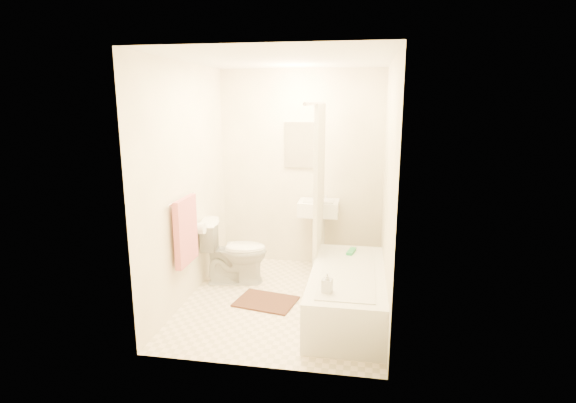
% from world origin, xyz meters
% --- Properties ---
extents(floor, '(2.40, 2.40, 0.00)m').
position_xyz_m(floor, '(0.00, 0.00, 0.00)').
color(floor, beige).
rests_on(floor, ground).
extents(ceiling, '(2.40, 2.40, 0.00)m').
position_xyz_m(ceiling, '(0.00, 0.00, 2.40)').
color(ceiling, white).
rests_on(ceiling, ground).
extents(wall_back, '(2.00, 0.02, 2.40)m').
position_xyz_m(wall_back, '(0.00, 1.20, 1.20)').
color(wall_back, beige).
rests_on(wall_back, ground).
extents(wall_left, '(0.02, 2.40, 2.40)m').
position_xyz_m(wall_left, '(-1.00, 0.00, 1.20)').
color(wall_left, beige).
rests_on(wall_left, ground).
extents(wall_right, '(0.02, 2.40, 2.40)m').
position_xyz_m(wall_right, '(1.00, 0.00, 1.20)').
color(wall_right, beige).
rests_on(wall_right, ground).
extents(mirror, '(0.40, 0.03, 0.55)m').
position_xyz_m(mirror, '(0.00, 1.18, 1.50)').
color(mirror, white).
rests_on(mirror, wall_back).
extents(curtain_rod, '(0.03, 1.70, 0.03)m').
position_xyz_m(curtain_rod, '(0.30, 0.10, 2.00)').
color(curtain_rod, silver).
rests_on(curtain_rod, wall_back).
extents(shower_curtain, '(0.04, 0.80, 1.55)m').
position_xyz_m(shower_curtain, '(0.30, 0.50, 1.22)').
color(shower_curtain, silver).
rests_on(shower_curtain, curtain_rod).
extents(towel_bar, '(0.02, 0.60, 0.02)m').
position_xyz_m(towel_bar, '(-0.96, -0.25, 1.10)').
color(towel_bar, silver).
rests_on(towel_bar, wall_left).
extents(towel, '(0.06, 0.45, 0.66)m').
position_xyz_m(towel, '(-0.93, -0.25, 0.78)').
color(towel, '#CC7266').
rests_on(towel, towel_bar).
extents(toilet_paper, '(0.11, 0.12, 0.12)m').
position_xyz_m(toilet_paper, '(-0.93, 0.12, 0.70)').
color(toilet_paper, white).
rests_on(toilet_paper, wall_left).
extents(toilet, '(0.79, 0.53, 0.72)m').
position_xyz_m(toilet, '(-0.64, 0.42, 0.36)').
color(toilet, white).
rests_on(toilet, floor).
extents(sink, '(0.48, 0.38, 0.93)m').
position_xyz_m(sink, '(0.25, 0.99, 0.47)').
color(sink, white).
rests_on(sink, floor).
extents(bathtub, '(0.69, 1.58, 0.44)m').
position_xyz_m(bathtub, '(0.65, -0.20, 0.22)').
color(bathtub, white).
rests_on(bathtub, floor).
extents(bath_mat, '(0.66, 0.54, 0.02)m').
position_xyz_m(bath_mat, '(-0.18, -0.07, 0.01)').
color(bath_mat, '#52251B').
rests_on(bath_mat, floor).
extents(soap_bottle, '(0.10, 0.10, 0.18)m').
position_xyz_m(soap_bottle, '(0.50, -0.72, 0.53)').
color(soap_bottle, white).
rests_on(soap_bottle, bathtub).
extents(scrub_brush, '(0.10, 0.21, 0.04)m').
position_xyz_m(scrub_brush, '(0.67, 0.32, 0.46)').
color(scrub_brush, green).
rests_on(scrub_brush, bathtub).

